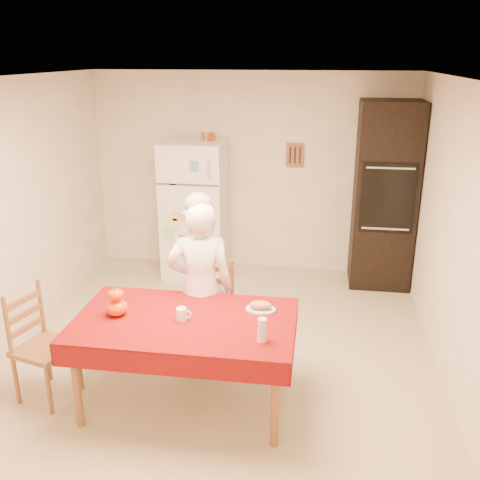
% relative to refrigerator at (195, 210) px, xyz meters
% --- Properties ---
extents(floor, '(4.50, 4.50, 0.00)m').
position_rel_refrigerator_xyz_m(floor, '(0.65, -1.88, -0.85)').
color(floor, '#C7B890').
rests_on(floor, ground).
extents(room_shell, '(4.02, 4.52, 2.51)m').
position_rel_refrigerator_xyz_m(room_shell, '(0.65, -1.88, 0.77)').
color(room_shell, '#F1E6CB').
rests_on(room_shell, ground).
extents(refrigerator, '(0.75, 0.74, 1.70)m').
position_rel_refrigerator_xyz_m(refrigerator, '(0.00, 0.00, 0.00)').
color(refrigerator, white).
rests_on(refrigerator, floor).
extents(oven_cabinet, '(0.70, 0.62, 2.20)m').
position_rel_refrigerator_xyz_m(oven_cabinet, '(2.28, 0.05, 0.25)').
color(oven_cabinet, black).
rests_on(oven_cabinet, floor).
extents(dining_table, '(1.70, 1.00, 0.76)m').
position_rel_refrigerator_xyz_m(dining_table, '(0.53, -2.68, -0.16)').
color(dining_table, brown).
rests_on(dining_table, floor).
extents(chair_far, '(0.51, 0.50, 0.95)m').
position_rel_refrigerator_xyz_m(chair_far, '(0.57, -1.93, -0.34)').
color(chair_far, brown).
rests_on(chair_far, floor).
extents(chair_left, '(0.50, 0.51, 0.95)m').
position_rel_refrigerator_xyz_m(chair_left, '(-0.67, -2.73, -0.34)').
color(chair_left, brown).
rests_on(chair_left, floor).
extents(seated_woman, '(0.63, 0.47, 1.57)m').
position_rel_refrigerator_xyz_m(seated_woman, '(0.54, -2.16, -0.06)').
color(seated_woman, white).
rests_on(seated_woman, floor).
extents(coffee_mug, '(0.08, 0.08, 0.10)m').
position_rel_refrigerator_xyz_m(coffee_mug, '(0.52, -2.70, -0.04)').
color(coffee_mug, white).
rests_on(coffee_mug, dining_table).
extents(pumpkin_lower, '(0.17, 0.17, 0.13)m').
position_rel_refrigerator_xyz_m(pumpkin_lower, '(-0.00, -2.69, -0.03)').
color(pumpkin_lower, '#DF3E05').
rests_on(pumpkin_lower, dining_table).
extents(pumpkin_upper, '(0.12, 0.12, 0.09)m').
position_rel_refrigerator_xyz_m(pumpkin_upper, '(-0.00, -2.69, 0.08)').
color(pumpkin_upper, '#DE3F05').
rests_on(pumpkin_upper, pumpkin_lower).
extents(wine_glass, '(0.07, 0.07, 0.18)m').
position_rel_refrigerator_xyz_m(wine_glass, '(1.16, -2.92, -0.00)').
color(wine_glass, silver).
rests_on(wine_glass, dining_table).
extents(bread_plate, '(0.24, 0.24, 0.02)m').
position_rel_refrigerator_xyz_m(bread_plate, '(1.09, -2.45, -0.08)').
color(bread_plate, silver).
rests_on(bread_plate, dining_table).
extents(bread_loaf, '(0.18, 0.10, 0.06)m').
position_rel_refrigerator_xyz_m(bread_loaf, '(1.09, -2.45, -0.04)').
color(bread_loaf, tan).
rests_on(bread_loaf, bread_plate).
extents(spice_jar_left, '(0.05, 0.05, 0.10)m').
position_rel_refrigerator_xyz_m(spice_jar_left, '(0.11, 0.05, 0.90)').
color(spice_jar_left, '#96531B').
rests_on(spice_jar_left, refrigerator).
extents(spice_jar_mid, '(0.05, 0.05, 0.10)m').
position_rel_refrigerator_xyz_m(spice_jar_mid, '(0.19, 0.05, 0.90)').
color(spice_jar_mid, brown).
rests_on(spice_jar_mid, refrigerator).
extents(spice_jar_right, '(0.05, 0.05, 0.10)m').
position_rel_refrigerator_xyz_m(spice_jar_right, '(0.23, 0.05, 0.90)').
color(spice_jar_right, brown).
rests_on(spice_jar_right, refrigerator).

